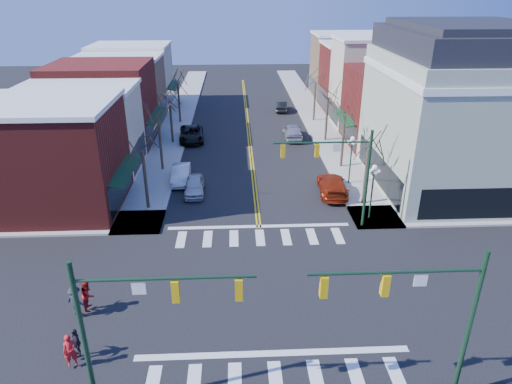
{
  "coord_description": "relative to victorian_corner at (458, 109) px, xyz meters",
  "views": [
    {
      "loc": [
        -1.57,
        -20.94,
        15.92
      ],
      "look_at": [
        -0.21,
        7.65,
        2.8
      ],
      "focal_mm": 32.0,
      "sensor_mm": 36.0,
      "label": 1
    }
  ],
  "objects": [
    {
      "name": "victorian_corner",
      "position": [
        0.0,
        0.0,
        0.0
      ],
      "size": [
        12.25,
        14.25,
        13.3
      ],
      "color": "#9FAB94",
      "rests_on": "ground"
    },
    {
      "name": "lamppost_corner",
      "position": [
        -8.3,
        -6.0,
        -3.7
      ],
      "size": [
        0.36,
        0.36,
        4.33
      ],
      "color": "#14331E",
      "rests_on": "ground"
    },
    {
      "name": "car_right_mid",
      "position": [
        -11.63,
        13.53,
        -5.82
      ],
      "size": [
        2.14,
        4.99,
        1.68
      ],
      "primitive_type": "imported",
      "rotation": [
        0.0,
        0.0,
        3.11
      ],
      "color": "#B1B1B5",
      "rests_on": "ground"
    },
    {
      "name": "ground",
      "position": [
        -16.5,
        -14.5,
        -6.66
      ],
      "size": [
        160.0,
        160.0,
        0.0
      ],
      "primitive_type": "plane",
      "color": "black",
      "rests_on": "ground"
    },
    {
      "name": "tree_right_d",
      "position": [
        -8.1,
        20.5,
        -4.17
      ],
      "size": [
        0.24,
        0.24,
        4.97
      ],
      "primitive_type": "cylinder",
      "color": "#382B21",
      "rests_on": "ground"
    },
    {
      "name": "traffic_mast_near_left",
      "position": [
        -22.05,
        -21.9,
        -1.95
      ],
      "size": [
        6.6,
        0.28,
        7.2
      ],
      "color": "#14331E",
      "rests_on": "ground"
    },
    {
      "name": "pedestrian_red_a",
      "position": [
        -25.63,
        -19.51,
        -5.68
      ],
      "size": [
        0.7,
        0.58,
        1.66
      ],
      "primitive_type": "imported",
      "rotation": [
        0.0,
        0.0,
        0.35
      ],
      "color": "red",
      "rests_on": "sidewalk_left"
    },
    {
      "name": "bldg_right_brick_a",
      "position": [
        -1.0,
        11.25,
        -2.66
      ],
      "size": [
        10.0,
        8.5,
        8.0
      ],
      "primitive_type": "cube",
      "color": "maroon",
      "rests_on": "ground"
    },
    {
      "name": "tree_right_a",
      "position": [
        -8.1,
        -3.5,
        -4.35
      ],
      "size": [
        0.24,
        0.24,
        4.62
      ],
      "primitive_type": "cylinder",
      "color": "#382B21",
      "rests_on": "ground"
    },
    {
      "name": "sidewalk_left",
      "position": [
        -25.25,
        5.5,
        -6.58
      ],
      "size": [
        3.5,
        70.0,
        0.15
      ],
      "primitive_type": "cube",
      "color": "#9E9B93",
      "rests_on": "ground"
    },
    {
      "name": "tree_left_c",
      "position": [
        -24.9,
        12.5,
        -4.38
      ],
      "size": [
        0.24,
        0.24,
        4.55
      ],
      "primitive_type": "cylinder",
      "color": "#382B21",
      "rests_on": "ground"
    },
    {
      "name": "tree_left_a",
      "position": [
        -24.9,
        -3.5,
        -4.28
      ],
      "size": [
        0.24,
        0.24,
        4.76
      ],
      "primitive_type": "cylinder",
      "color": "#382B21",
      "rests_on": "ground"
    },
    {
      "name": "pedestrian_dark_b",
      "position": [
        -26.5,
        -15.95,
        -5.66
      ],
      "size": [
        1.25,
        1.04,
        1.69
      ],
      "primitive_type": "imported",
      "rotation": [
        0.0,
        0.0,
        2.69
      ],
      "color": "black",
      "rests_on": "sidewalk_left"
    },
    {
      "name": "car_left_mid",
      "position": [
        -22.9,
        1.75,
        -5.94
      ],
      "size": [
        1.67,
        4.41,
        1.43
      ],
      "primitive_type": "imported",
      "rotation": [
        0.0,
        0.0,
        0.04
      ],
      "color": "white",
      "rests_on": "ground"
    },
    {
      "name": "bldg_right_brick_b",
      "position": [
        -1.0,
        26.5,
        -2.41
      ],
      "size": [
        10.0,
        8.0,
        8.5
      ],
      "primitive_type": "cube",
      "color": "maroon",
      "rests_on": "ground"
    },
    {
      "name": "tree_right_c",
      "position": [
        -8.1,
        12.5,
        -4.24
      ],
      "size": [
        0.24,
        0.24,
        4.83
      ],
      "primitive_type": "cylinder",
      "color": "#382B21",
      "rests_on": "ground"
    },
    {
      "name": "pedestrian_dark_a",
      "position": [
        -25.56,
        -18.92,
        -5.75
      ],
      "size": [
        0.74,
        0.96,
        1.52
      ],
      "primitive_type": "imported",
      "rotation": [
        0.0,
        0.0,
        -1.09
      ],
      "color": "#212129",
      "rests_on": "sidewalk_left"
    },
    {
      "name": "sidewalk_right",
      "position": [
        -7.75,
        5.5,
        -6.58
      ],
      "size": [
        3.5,
        70.0,
        0.15
      ],
      "primitive_type": "cube",
      "color": "#9E9B93",
      "rests_on": "ground"
    },
    {
      "name": "bldg_left_stucco_a",
      "position": [
        -32.0,
        5.0,
        -2.91
      ],
      "size": [
        10.0,
        7.0,
        7.5
      ],
      "primitive_type": "cube",
      "color": "beige",
      "rests_on": "ground"
    },
    {
      "name": "bldg_right_stucco",
      "position": [
        -1.0,
        19.0,
        -1.66
      ],
      "size": [
        10.0,
        7.0,
        10.0
      ],
      "primitive_type": "cube",
      "color": "beige",
      "rests_on": "ground"
    },
    {
      "name": "tree_left_b",
      "position": [
        -24.9,
        4.5,
        -4.14
      ],
      "size": [
        0.24,
        0.24,
        5.04
      ],
      "primitive_type": "cylinder",
      "color": "#382B21",
      "rests_on": "ground"
    },
    {
      "name": "car_left_near",
      "position": [
        -21.54,
        -0.76,
        -5.97
      ],
      "size": [
        1.78,
        4.09,
        1.37
      ],
      "primitive_type": "imported",
      "rotation": [
        0.0,
        0.0,
        0.04
      ],
      "color": "#BCBBC1",
      "rests_on": "ground"
    },
    {
      "name": "car_right_far",
      "position": [
        -11.7,
        25.71,
        -5.99
      ],
      "size": [
        1.73,
        4.15,
        1.34
      ],
      "primitive_type": "imported",
      "rotation": [
        0.0,
        0.0,
        3.06
      ],
      "color": "black",
      "rests_on": "ground"
    },
    {
      "name": "traffic_mast_near_right",
      "position": [
        -10.95,
        -21.9,
        -1.95
      ],
      "size": [
        6.6,
        0.28,
        7.2
      ],
      "color": "#14331E",
      "rests_on": "ground"
    },
    {
      "name": "bldg_left_stucco_b",
      "position": [
        -32.0,
        29.0,
        -2.56
      ],
      "size": [
        10.0,
        8.0,
        8.2
      ],
      "primitive_type": "cube",
      "color": "beige",
      "rests_on": "ground"
    },
    {
      "name": "lamppost_midblock",
      "position": [
        -8.3,
        0.5,
        -3.7
      ],
      "size": [
        0.36,
        0.36,
        4.33
      ],
      "color": "#14331E",
      "rests_on": "ground"
    },
    {
      "name": "pedestrian_red_b",
      "position": [
        -25.99,
        -15.49,
        -5.64
      ],
      "size": [
        0.76,
        0.92,
        1.74
      ],
      "primitive_type": "imported",
      "rotation": [
        0.0,
        0.0,
        1.69
      ],
      "color": "#AF1213",
      "rests_on": "sidewalk_left"
    },
    {
      "name": "car_left_far",
      "position": [
        -22.9,
        13.31,
        -5.89
      ],
      "size": [
        2.98,
        5.73,
        1.54
      ],
      "primitive_type": "imported",
      "rotation": [
        0.0,
        0.0,
        0.08
      ],
      "color": "black",
      "rests_on": "ground"
    },
    {
      "name": "tree_right_b",
      "position": [
        -8.1,
        4.5,
        -4.07
      ],
      "size": [
        0.24,
        0.24,
        5.18
      ],
      "primitive_type": "cylinder",
      "color": "#382B21",
      "rests_on": "ground"
    },
    {
      "name": "bldg_right_tan",
      "position": [
        -1.0,
        34.5,
        -2.16
      ],
      "size": [
        10.0,
        8.0,
        9.0
      ],
      "primitive_type": "cube",
      "color": "#8F714F",
      "rests_on": "ground"
    },
    {
      "name": "bldg_left_brick_b",
      "position": [
        -32.0,
        13.0,
        -2.41
      ],
      "size": [
        10.0,
        9.0,
        8.5
      ],
      "primitive_type": "cube",
      "color": "maroon",
      "rests_on": "ground"
    },
    {
      "name": "traffic_mast_far_right",
      "position": [
        -10.95,
        -7.1,
        -1.95
      ],
      "size": [
        6.6,
        0.28,
        7.2
      ],
      "color": "#14331E",
      "rests_on": "ground"
    },
    {
      "name": "bldg_left_brick_a",
      "position": [
        -32.0,
        -2.75,
        -2.66
      ],
      "size": [
        10.0,
        8.5,
        8.0
      ],
      "primitive_type": "cube",
      "color": "maroon",
      "rests_on": "ground"
    },
    {
      "name": "car_right_near",
      "position": [
        -10.13,
        -1.34,
        -5.88
      ],
      "size": [
        2.56,
        5.48,
        1.55
      ],
      "primitive_type": "imported",
      "rotation": [
        0.0,
        0.0,
        3.07
      ],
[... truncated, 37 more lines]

